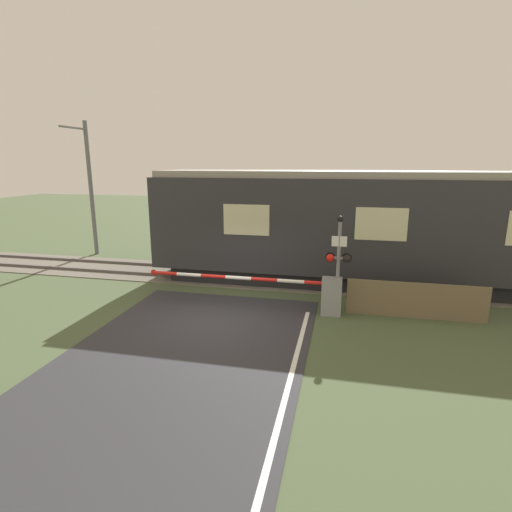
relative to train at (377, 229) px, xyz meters
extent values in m
plane|color=#475638|center=(-4.84, -4.44, -2.18)|extent=(80.00, 80.00, 0.00)
cube|color=#666056|center=(-4.84, 0.00, -2.16)|extent=(36.00, 3.20, 0.03)
cube|color=#595451|center=(-4.84, -0.72, -2.10)|extent=(36.00, 0.08, 0.10)
cube|color=#595451|center=(-4.84, 0.72, -2.10)|extent=(36.00, 0.08, 0.10)
cube|color=black|center=(0.00, 0.00, -1.88)|extent=(15.43, 2.54, 0.60)
cube|color=#2D2D33|center=(0.00, 0.00, 0.13)|extent=(16.77, 2.98, 3.42)
cube|color=gray|center=(0.00, 0.00, 1.96)|extent=(16.44, 2.74, 0.24)
cube|color=beige|center=(0.00, -1.50, 0.39)|extent=(1.68, 0.02, 1.09)
cube|color=beige|center=(-4.61, -1.50, 0.39)|extent=(1.68, 0.02, 1.09)
cube|color=gray|center=(-1.46, -3.41, -1.60)|extent=(0.60, 0.44, 1.16)
cylinder|color=gray|center=(-1.46, -3.41, -1.20)|extent=(0.16, 0.16, 0.18)
cylinder|color=red|center=(-1.88, -3.41, -1.20)|extent=(0.84, 0.11, 0.11)
cylinder|color=white|center=(-2.72, -3.41, -1.20)|extent=(0.84, 0.11, 0.11)
cylinder|color=red|center=(-3.56, -3.41, -1.20)|extent=(0.84, 0.11, 0.11)
cylinder|color=white|center=(-4.40, -3.41, -1.20)|extent=(0.84, 0.11, 0.11)
cylinder|color=red|center=(-5.24, -3.41, -1.20)|extent=(0.84, 0.11, 0.11)
cylinder|color=white|center=(-6.08, -3.41, -1.20)|extent=(0.84, 0.11, 0.11)
cylinder|color=red|center=(-6.91, -3.41, -1.20)|extent=(0.84, 0.11, 0.11)
cylinder|color=red|center=(-7.33, -3.41, -1.20)|extent=(0.20, 0.02, 0.20)
cylinder|color=gray|center=(-1.31, -3.30, -0.75)|extent=(0.11, 0.11, 2.86)
cube|color=gray|center=(-1.31, -3.30, -0.41)|extent=(0.61, 0.07, 0.07)
sphere|color=red|center=(-1.55, -3.35, -0.41)|extent=(0.24, 0.24, 0.24)
sphere|color=black|center=(-1.07, -3.35, -0.41)|extent=(0.24, 0.24, 0.24)
cylinder|color=black|center=(-1.55, -3.24, -0.41)|extent=(0.30, 0.06, 0.30)
cylinder|color=black|center=(-1.07, -3.24, -0.41)|extent=(0.30, 0.06, 0.30)
cube|color=white|center=(-1.31, -3.34, 0.11)|extent=(0.45, 0.02, 0.31)
sphere|color=black|center=(-1.31, -3.30, 0.78)|extent=(0.18, 0.18, 0.18)
cylinder|color=slate|center=(-13.46, 2.40, 1.07)|extent=(0.20, 0.20, 6.49)
cube|color=slate|center=(-13.46, 1.50, 3.91)|extent=(0.10, 1.80, 0.08)
cube|color=#726047|center=(1.00, -3.16, -1.63)|extent=(4.02, 0.06, 1.10)
camera|label=1|loc=(-1.19, -15.19, 2.41)|focal=28.00mm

